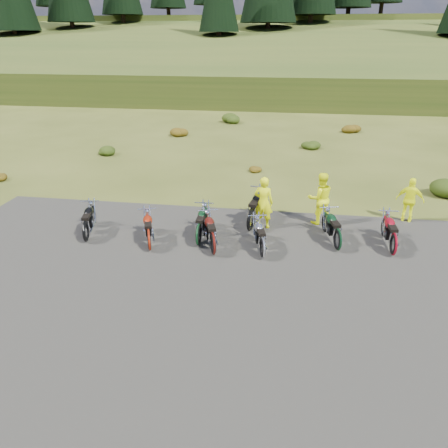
% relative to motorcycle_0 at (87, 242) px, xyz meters
% --- Properties ---
extents(ground, '(300.00, 300.00, 0.00)m').
position_rel_motorcycle_0_xyz_m(ground, '(5.15, -0.33, 0.00)').
color(ground, '#3D4617').
rests_on(ground, ground).
extents(gravel_pad, '(20.00, 12.00, 0.04)m').
position_rel_motorcycle_0_xyz_m(gravel_pad, '(5.15, -2.33, 0.00)').
color(gravel_pad, black).
rests_on(gravel_pad, ground).
extents(hill_slope, '(300.00, 45.97, 9.37)m').
position_rel_motorcycle_0_xyz_m(hill_slope, '(5.15, 49.67, 0.00)').
color(hill_slope, '#2F4316').
rests_on(hill_slope, ground).
extents(hill_plateau, '(300.00, 90.00, 9.17)m').
position_rel_motorcycle_0_xyz_m(hill_plateau, '(5.15, 109.67, 0.00)').
color(hill_plateau, '#2F4316').
rests_on(hill_plateau, ground).
extents(shrub_0, '(0.77, 0.77, 0.45)m').
position_rel_motorcycle_0_xyz_m(shrub_0, '(-6.85, 5.67, 0.23)').
color(shrub_0, '#5E370B').
rests_on(shrub_0, ground).
extents(shrub_1, '(1.03, 1.03, 0.61)m').
position_rel_motorcycle_0_xyz_m(shrub_1, '(-3.95, 10.97, 0.31)').
color(shrub_1, black).
rests_on(shrub_1, ground).
extents(shrub_2, '(1.30, 1.30, 0.77)m').
position_rel_motorcycle_0_xyz_m(shrub_2, '(-1.05, 16.27, 0.38)').
color(shrub_2, '#5E370B').
rests_on(shrub_2, ground).
extents(shrub_3, '(1.56, 1.56, 0.92)m').
position_rel_motorcycle_0_xyz_m(shrub_3, '(1.85, 21.57, 0.46)').
color(shrub_3, black).
rests_on(shrub_3, ground).
extents(shrub_4, '(0.77, 0.77, 0.45)m').
position_rel_motorcycle_0_xyz_m(shrub_4, '(4.75, 8.87, 0.23)').
color(shrub_4, '#5E370B').
rests_on(shrub_4, ground).
extents(shrub_5, '(1.03, 1.03, 0.61)m').
position_rel_motorcycle_0_xyz_m(shrub_5, '(7.65, 14.17, 0.31)').
color(shrub_5, black).
rests_on(shrub_5, ground).
extents(shrub_6, '(1.30, 1.30, 0.77)m').
position_rel_motorcycle_0_xyz_m(shrub_6, '(10.55, 19.47, 0.38)').
color(shrub_6, '#5E370B').
rests_on(shrub_6, ground).
extents(motorcycle_0, '(1.13, 2.09, 1.04)m').
position_rel_motorcycle_0_xyz_m(motorcycle_0, '(0.00, 0.00, 0.00)').
color(motorcycle_0, black).
rests_on(motorcycle_0, ground).
extents(motorcycle_1, '(1.26, 2.05, 1.02)m').
position_rel_motorcycle_0_xyz_m(motorcycle_1, '(2.27, -0.28, 0.00)').
color(motorcycle_1, maroon).
rests_on(motorcycle_1, ground).
extents(motorcycle_2, '(0.74, 2.07, 1.07)m').
position_rel_motorcycle_0_xyz_m(motorcycle_2, '(3.75, 0.31, 0.00)').
color(motorcycle_2, black).
rests_on(motorcycle_2, ground).
extents(motorcycle_3, '(1.09, 2.01, 1.00)m').
position_rel_motorcycle_0_xyz_m(motorcycle_3, '(5.88, -0.26, 0.00)').
color(motorcycle_3, '#B6B7BB').
rests_on(motorcycle_3, ground).
extents(motorcycle_4, '(1.30, 2.15, 1.07)m').
position_rel_motorcycle_0_xyz_m(motorcycle_4, '(4.33, -0.26, 0.00)').
color(motorcycle_4, '#4B110C').
rests_on(motorcycle_4, ground).
extents(motorcycle_5, '(1.15, 2.44, 1.23)m').
position_rel_motorcycle_0_xyz_m(motorcycle_5, '(5.31, 1.69, 0.00)').
color(motorcycle_5, black).
rests_on(motorcycle_5, ground).
extents(motorcycle_6, '(0.73, 2.04, 1.06)m').
position_rel_motorcycle_0_xyz_m(motorcycle_6, '(9.88, 0.58, 0.00)').
color(motorcycle_6, maroon).
rests_on(motorcycle_6, ground).
extents(motorcycle_7, '(1.11, 2.11, 1.05)m').
position_rel_motorcycle_0_xyz_m(motorcycle_7, '(8.19, 0.65, 0.00)').
color(motorcycle_7, black).
rests_on(motorcycle_7, ground).
extents(person_middle, '(0.74, 0.55, 1.86)m').
position_rel_motorcycle_0_xyz_m(person_middle, '(5.71, 2.09, 0.93)').
color(person_middle, '#E6EE0C').
rests_on(person_middle, ground).
extents(person_right_a, '(1.09, 0.95, 1.90)m').
position_rel_motorcycle_0_xyz_m(person_right_a, '(7.68, 2.77, 0.95)').
color(person_right_a, '#E6EE0C').
rests_on(person_right_a, ground).
extents(person_right_b, '(1.04, 0.67, 1.65)m').
position_rel_motorcycle_0_xyz_m(person_right_b, '(10.92, 3.43, 0.82)').
color(person_right_b, '#E6EE0C').
rests_on(person_right_b, ground).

